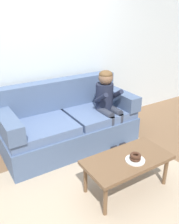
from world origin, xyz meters
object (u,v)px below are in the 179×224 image
object	(u,v)px
couch	(68,124)
donut	(135,158)
person_child	(107,100)
coffee_table	(127,162)

from	to	relation	value
couch	donut	distance (m)	1.31
couch	donut	xyz separation A→B (m)	(0.14, -1.30, 0.10)
couch	person_child	size ratio (longest dim) A/B	1.76
coffee_table	donut	distance (m)	0.12
person_child	donut	bearing A→B (deg)	-110.98
couch	coffee_table	size ratio (longest dim) A/B	2.00
couch	donut	size ratio (longest dim) A/B	16.16
donut	person_child	bearing A→B (deg)	69.02
couch	person_child	xyz separation A→B (m)	(0.56, -0.21, 0.33)
donut	coffee_table	bearing A→B (deg)	115.89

